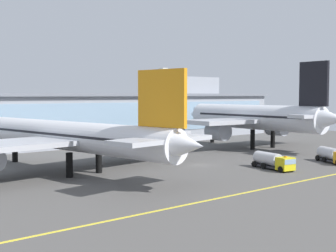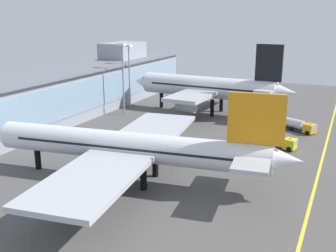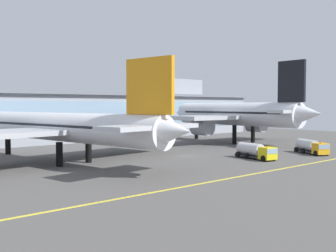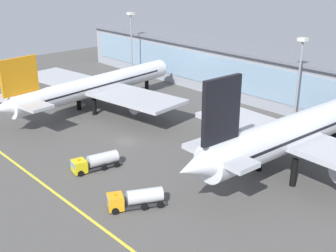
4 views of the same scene
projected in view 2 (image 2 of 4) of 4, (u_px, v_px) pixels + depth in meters
name	position (u px, v px, depth m)	size (l,w,h in m)	color
ground_plane	(214.00, 149.00, 88.08)	(192.28, 192.28, 0.00)	#514F4C
taxiway_centreline_stripe	(321.00, 164.00, 79.23)	(153.82, 0.50, 0.01)	yellow
terminal_building	(52.00, 97.00, 105.68)	(140.34, 14.00, 18.87)	#9399A3
airliner_near_left	(131.00, 148.00, 69.70)	(51.40, 57.01, 16.77)	black
airliner_near_right	(208.00, 88.00, 118.11)	(38.87, 50.48, 20.60)	black
fuel_tanker_truck	(277.00, 141.00, 88.49)	(4.45, 9.35, 2.90)	black
baggage_tug_near	(299.00, 126.00, 100.71)	(6.31, 9.15, 2.90)	black
apron_light_mast_centre	(129.00, 65.00, 124.13)	(1.80, 1.80, 19.35)	gray
apron_light_mast_east	(123.00, 67.00, 114.63)	(1.80, 1.80, 20.43)	gray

